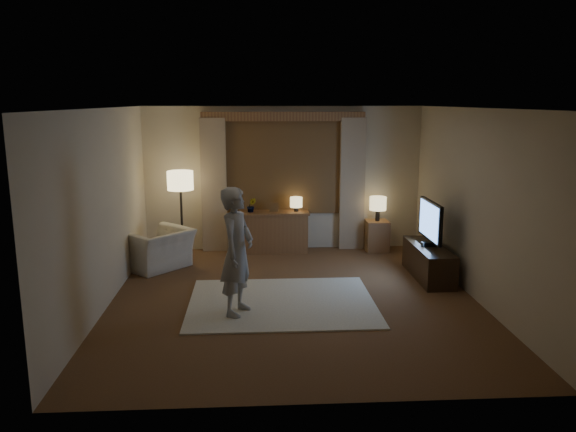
{
  "coord_description": "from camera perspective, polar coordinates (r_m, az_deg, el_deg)",
  "views": [
    {
      "loc": [
        -0.52,
        -7.35,
        2.7
      ],
      "look_at": [
        -0.04,
        0.6,
        1.05
      ],
      "focal_mm": 35.0,
      "sensor_mm": 36.0,
      "label": 1
    }
  ],
  "objects": [
    {
      "name": "tv_stand",
      "position": [
        8.96,
        14.09,
        -4.54
      ],
      "size": [
        0.45,
        1.4,
        0.5
      ],
      "primitive_type": "cube",
      "color": "black",
      "rests_on": "floor"
    },
    {
      "name": "plant",
      "position": [
        10.03,
        -3.73,
        1.03
      ],
      "size": [
        0.17,
        0.13,
        0.3
      ],
      "primitive_type": "imported",
      "color": "#999999",
      "rests_on": "sideboard"
    },
    {
      "name": "rug",
      "position": [
        7.7,
        -0.64,
        -8.76
      ],
      "size": [
        2.5,
        2.0,
        0.02
      ],
      "primitive_type": "cube",
      "color": "beige",
      "rests_on": "floor"
    },
    {
      "name": "floor_lamp",
      "position": [
        9.75,
        -10.87,
        3.08
      ],
      "size": [
        0.44,
        0.44,
        1.52
      ],
      "color": "black",
      "rests_on": "floor"
    },
    {
      "name": "picture_frame",
      "position": [
        10.04,
        -1.44,
        0.78
      ],
      "size": [
        0.16,
        0.02,
        0.2
      ],
      "primitive_type": "cube",
      "color": "brown",
      "rests_on": "sideboard"
    },
    {
      "name": "table_lamp_side",
      "position": [
        10.22,
        9.12,
        1.21
      ],
      "size": [
        0.3,
        0.3,
        0.44
      ],
      "color": "black",
      "rests_on": "side_table"
    },
    {
      "name": "armchair",
      "position": [
        9.39,
        -13.12,
        -3.29
      ],
      "size": [
        1.3,
        1.31,
        0.64
      ],
      "primitive_type": "imported",
      "rotation": [
        0.0,
        0.0,
        -2.31
      ],
      "color": "beige",
      "rests_on": "floor"
    },
    {
      "name": "table_lamp_sideboard",
      "position": [
        10.05,
        0.83,
        1.35
      ],
      "size": [
        0.22,
        0.22,
        0.3
      ],
      "color": "black",
      "rests_on": "sideboard"
    },
    {
      "name": "sideboard",
      "position": [
        10.14,
        -1.43,
        -1.72
      ],
      "size": [
        1.2,
        0.4,
        0.7
      ],
      "primitive_type": "cube",
      "color": "brown",
      "rests_on": "floor"
    },
    {
      "name": "room",
      "position": [
        7.99,
        0.35,
        1.85
      ],
      "size": [
        5.04,
        5.54,
        2.64
      ],
      "color": "brown",
      "rests_on": "ground"
    },
    {
      "name": "side_table",
      "position": [
        10.34,
        9.02,
        -2.0
      ],
      "size": [
        0.4,
        0.4,
        0.56
      ],
      "primitive_type": "cube",
      "color": "brown",
      "rests_on": "floor"
    },
    {
      "name": "tv",
      "position": [
        8.81,
        14.28,
        -0.55
      ],
      "size": [
        0.24,
        0.97,
        0.7
      ],
      "color": "black",
      "rests_on": "tv_stand"
    },
    {
      "name": "person",
      "position": [
        7.09,
        -5.2,
        -3.59
      ],
      "size": [
        0.58,
        0.7,
        1.63
      ],
      "primitive_type": "imported",
      "rotation": [
        0.0,
        0.0,
        1.19
      ],
      "color": "#9D9A91",
      "rests_on": "rug"
    }
  ]
}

